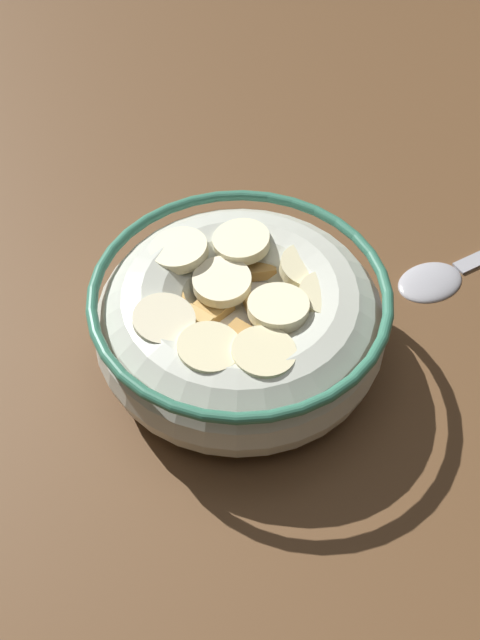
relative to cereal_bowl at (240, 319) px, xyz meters
The scene contains 3 objects.
ground_plane 4.06cm from the cereal_bowl, 28.32° to the left, with size 138.46×138.46×2.00cm, color brown.
cereal_bowl is the anchor object (origin of this frame).
spoon 15.45cm from the cereal_bowl, 63.10° to the right, with size 9.84×14.63×0.80cm.
Camera 1 is at (-24.58, -0.52, 32.64)cm, focal length 40.03 mm.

